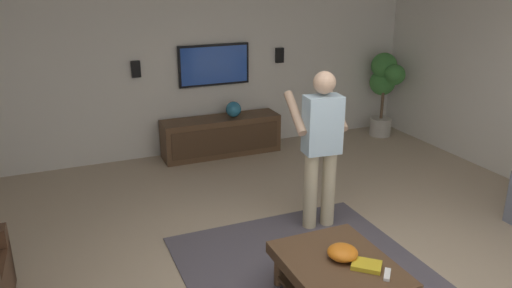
% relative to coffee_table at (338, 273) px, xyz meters
% --- Properties ---
extents(wall_back_tv, '(0.10, 6.94, 2.85)m').
position_rel_coffee_table_xyz_m(wall_back_tv, '(3.98, -0.03, 1.13)').
color(wall_back_tv, silver).
rests_on(wall_back_tv, ground).
extents(coffee_table, '(1.00, 0.80, 0.40)m').
position_rel_coffee_table_xyz_m(coffee_table, '(0.00, 0.00, 0.00)').
color(coffee_table, '#513823').
rests_on(coffee_table, ground).
extents(media_console, '(0.45, 1.70, 0.55)m').
position_rel_coffee_table_xyz_m(media_console, '(3.65, -0.29, -0.02)').
color(media_console, '#513823').
rests_on(media_console, ground).
extents(tv, '(0.05, 1.04, 0.59)m').
position_rel_coffee_table_xyz_m(tv, '(3.89, -0.29, 0.97)').
color(tv, black).
extents(person_standing, '(0.57, 0.58, 1.64)m').
position_rel_coffee_table_xyz_m(person_standing, '(1.23, -0.52, 0.64)').
color(person_standing, '#C6B793').
rests_on(person_standing, ground).
extents(potted_plant_tall, '(0.59, 0.47, 1.32)m').
position_rel_coffee_table_xyz_m(potted_plant_tall, '(3.52, -3.01, 0.56)').
color(potted_plant_tall, '#B7B2A8').
rests_on(potted_plant_tall, ground).
extents(bowl, '(0.24, 0.24, 0.11)m').
position_rel_coffee_table_xyz_m(bowl, '(0.03, -0.05, 0.16)').
color(bowl, orange).
rests_on(bowl, coffee_table).
extents(remote_white, '(0.14, 0.13, 0.02)m').
position_rel_coffee_table_xyz_m(remote_white, '(-0.30, -0.23, 0.12)').
color(remote_white, white).
rests_on(remote_white, coffee_table).
extents(book, '(0.27, 0.27, 0.04)m').
position_rel_coffee_table_xyz_m(book, '(-0.15, -0.15, 0.12)').
color(book, gold).
rests_on(book, coffee_table).
extents(vase_round, '(0.22, 0.22, 0.22)m').
position_rel_coffee_table_xyz_m(vase_round, '(3.63, -0.48, 0.36)').
color(vase_round, teal).
rests_on(vase_round, media_console).
extents(wall_speaker_left, '(0.06, 0.12, 0.22)m').
position_rel_coffee_table_xyz_m(wall_speaker_left, '(3.90, -1.32, 1.04)').
color(wall_speaker_left, black).
extents(wall_speaker_right, '(0.06, 0.12, 0.22)m').
position_rel_coffee_table_xyz_m(wall_speaker_right, '(3.90, 0.81, 0.99)').
color(wall_speaker_right, black).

